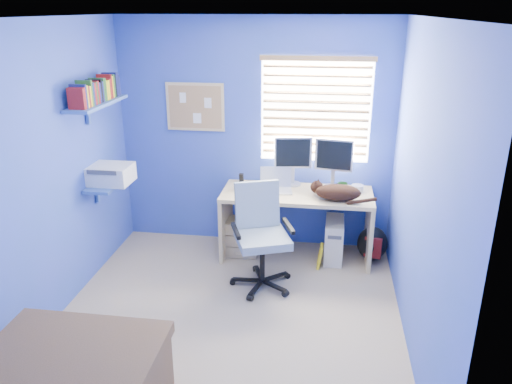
# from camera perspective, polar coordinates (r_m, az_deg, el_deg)

# --- Properties ---
(floor) EXTENTS (3.00, 3.20, 0.00)m
(floor) POSITION_cam_1_polar(r_m,az_deg,el_deg) (4.54, -3.14, -14.13)
(floor) COLOR tan
(floor) RESTS_ON ground
(ceiling) EXTENTS (3.00, 3.20, 0.00)m
(ceiling) POSITION_cam_1_polar(r_m,az_deg,el_deg) (3.74, -3.91, 19.31)
(ceiling) COLOR white
(ceiling) RESTS_ON wall_back
(wall_back) EXTENTS (3.00, 0.01, 2.50)m
(wall_back) POSITION_cam_1_polar(r_m,az_deg,el_deg) (5.48, -0.14, 6.46)
(wall_back) COLOR #4051CB
(wall_back) RESTS_ON ground
(wall_front) EXTENTS (3.00, 0.01, 2.50)m
(wall_front) POSITION_cam_1_polar(r_m,az_deg,el_deg) (2.56, -10.72, -10.96)
(wall_front) COLOR #4051CB
(wall_front) RESTS_ON ground
(wall_left) EXTENTS (0.01, 3.20, 2.50)m
(wall_left) POSITION_cam_1_polar(r_m,az_deg,el_deg) (4.50, -22.55, 1.77)
(wall_left) COLOR #4051CB
(wall_left) RESTS_ON ground
(wall_right) EXTENTS (0.01, 3.20, 2.50)m
(wall_right) POSITION_cam_1_polar(r_m,az_deg,el_deg) (3.96, 18.32, -0.14)
(wall_right) COLOR #4051CB
(wall_right) RESTS_ON ground
(desk) EXTENTS (1.58, 0.65, 0.74)m
(desk) POSITION_cam_1_polar(r_m,az_deg,el_deg) (5.39, 4.61, -3.75)
(desk) COLOR tan
(desk) RESTS_ON floor
(laptop) EXTENTS (0.36, 0.30, 0.22)m
(laptop) POSITION_cam_1_polar(r_m,az_deg,el_deg) (5.23, 2.31, 1.21)
(laptop) COLOR silver
(laptop) RESTS_ON desk
(monitor_left) EXTENTS (0.41, 0.18, 0.54)m
(monitor_left) POSITION_cam_1_polar(r_m,az_deg,el_deg) (5.39, 4.25, 3.54)
(monitor_left) COLOR silver
(monitor_left) RESTS_ON desk
(monitor_right) EXTENTS (0.41, 0.19, 0.54)m
(monitor_right) POSITION_cam_1_polar(r_m,az_deg,el_deg) (5.35, 8.85, 3.23)
(monitor_right) COLOR silver
(monitor_right) RESTS_ON desk
(phone) EXTENTS (0.09, 0.11, 0.17)m
(phone) POSITION_cam_1_polar(r_m,az_deg,el_deg) (5.32, -1.66, 1.26)
(phone) COLOR black
(phone) RESTS_ON desk
(mug) EXTENTS (0.10, 0.09, 0.10)m
(mug) POSITION_cam_1_polar(r_m,az_deg,el_deg) (5.31, 9.84, 0.51)
(mug) COLOR #255C22
(mug) RESTS_ON desk
(cd_spindle) EXTENTS (0.13, 0.13, 0.07)m
(cd_spindle) POSITION_cam_1_polar(r_m,az_deg,el_deg) (5.36, 11.50, 0.42)
(cd_spindle) COLOR silver
(cd_spindle) RESTS_ON desk
(cat) EXTENTS (0.51, 0.41, 0.16)m
(cat) POSITION_cam_1_polar(r_m,az_deg,el_deg) (5.07, 9.37, -0.05)
(cat) COLOR black
(cat) RESTS_ON desk
(tower_pc) EXTENTS (0.20, 0.44, 0.45)m
(tower_pc) POSITION_cam_1_polar(r_m,az_deg,el_deg) (5.44, 8.89, -5.40)
(tower_pc) COLOR beige
(tower_pc) RESTS_ON floor
(drawer_boxes) EXTENTS (0.35, 0.28, 0.41)m
(drawer_boxes) POSITION_cam_1_polar(r_m,az_deg,el_deg) (5.49, -1.62, -5.12)
(drawer_boxes) COLOR tan
(drawer_boxes) RESTS_ON floor
(yellow_book) EXTENTS (0.03, 0.17, 0.24)m
(yellow_book) POSITION_cam_1_polar(r_m,az_deg,el_deg) (5.30, 7.31, -7.28)
(yellow_book) COLOR yellow
(yellow_book) RESTS_ON floor
(backpack) EXTENTS (0.38, 0.34, 0.38)m
(backpack) POSITION_cam_1_polar(r_m,az_deg,el_deg) (5.52, 13.14, -5.75)
(backpack) COLOR black
(backpack) RESTS_ON floor
(bed_corner) EXTENTS (1.08, 0.77, 0.52)m
(bed_corner) POSITION_cam_1_polar(r_m,az_deg,el_deg) (3.68, -19.99, -19.90)
(bed_corner) COLOR brown
(bed_corner) RESTS_ON floor
(office_chair) EXTENTS (0.75, 0.75, 1.00)m
(office_chair) POSITION_cam_1_polar(r_m,az_deg,el_deg) (4.85, 0.59, -6.54)
(office_chair) COLOR black
(office_chair) RESTS_ON floor
(window_blinds) EXTENTS (1.15, 0.05, 1.10)m
(window_blinds) POSITION_cam_1_polar(r_m,az_deg,el_deg) (5.33, 6.83, 9.23)
(window_blinds) COLOR white
(window_blinds) RESTS_ON ground
(corkboard) EXTENTS (0.64, 0.02, 0.52)m
(corkboard) POSITION_cam_1_polar(r_m,az_deg,el_deg) (5.52, -6.96, 9.62)
(corkboard) COLOR tan
(corkboard) RESTS_ON ground
(wall_shelves) EXTENTS (0.42, 0.90, 1.05)m
(wall_shelves) POSITION_cam_1_polar(r_m,az_deg,el_deg) (5.02, -17.18, 6.43)
(wall_shelves) COLOR #3F63B2
(wall_shelves) RESTS_ON ground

